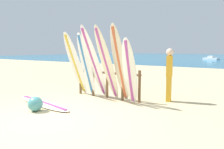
{
  "coord_description": "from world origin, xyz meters",
  "views": [
    {
      "loc": [
        3.93,
        -3.11,
        1.65
      ],
      "look_at": [
        -0.34,
        3.09,
        0.79
      ],
      "focal_mm": 34.12,
      "sensor_mm": 36.0,
      "label": 1
    }
  ],
  "objects_px": {
    "surfboard_leaning_right": "(130,72)",
    "surfboard_lying_on_sand": "(43,103)",
    "surfboard_rack": "(107,80)",
    "surfboard_leaning_center": "(107,64)",
    "small_boat_offshore": "(211,58)",
    "surfboard_leaning_center_left": "(94,63)",
    "surfboard_leaning_left": "(86,65)",
    "beach_ball": "(35,104)",
    "surfboard_leaning_center_right": "(120,64)",
    "surfboard_leaning_far_left": "(76,64)",
    "beachgoer_standing": "(169,72)"
  },
  "relations": [
    {
      "from": "surfboard_leaning_right",
      "to": "surfboard_lying_on_sand",
      "type": "bearing_deg",
      "value": -146.15
    },
    {
      "from": "surfboard_rack",
      "to": "surfboard_leaning_center",
      "type": "xyz_separation_m",
      "value": [
        0.28,
        -0.39,
        0.6
      ]
    },
    {
      "from": "surfboard_lying_on_sand",
      "to": "small_boat_offshore",
      "type": "distance_m",
      "value": 35.93
    },
    {
      "from": "surfboard_leaning_center_left",
      "to": "surfboard_lying_on_sand",
      "type": "distance_m",
      "value": 2.08
    },
    {
      "from": "surfboard_leaning_center_left",
      "to": "surfboard_leaning_center",
      "type": "distance_m",
      "value": 0.56
    },
    {
      "from": "surfboard_leaning_left",
      "to": "beach_ball",
      "type": "distance_m",
      "value": 2.36
    },
    {
      "from": "surfboard_rack",
      "to": "surfboard_leaning_center_right",
      "type": "xyz_separation_m",
      "value": [
        0.68,
        -0.26,
        0.62
      ]
    },
    {
      "from": "beach_ball",
      "to": "surfboard_leaning_center_left",
      "type": "bearing_deg",
      "value": 80.22
    },
    {
      "from": "surfboard_rack",
      "to": "surfboard_leaning_right",
      "type": "relative_size",
      "value": 1.28
    },
    {
      "from": "surfboard_rack",
      "to": "beach_ball",
      "type": "height_order",
      "value": "surfboard_rack"
    },
    {
      "from": "surfboard_leaning_far_left",
      "to": "beachgoer_standing",
      "type": "relative_size",
      "value": 1.34
    },
    {
      "from": "surfboard_leaning_center_right",
      "to": "surfboard_leaning_center_left",
      "type": "bearing_deg",
      "value": -174.81
    },
    {
      "from": "beachgoer_standing",
      "to": "small_boat_offshore",
      "type": "bearing_deg",
      "value": 97.56
    },
    {
      "from": "surfboard_leaning_far_left",
      "to": "surfboard_lying_on_sand",
      "type": "relative_size",
      "value": 0.84
    },
    {
      "from": "surfboard_leaning_right",
      "to": "beachgoer_standing",
      "type": "xyz_separation_m",
      "value": [
        0.84,
        1.07,
        -0.07
      ]
    },
    {
      "from": "surfboard_leaning_far_left",
      "to": "surfboard_lying_on_sand",
      "type": "bearing_deg",
      "value": -87.4
    },
    {
      "from": "surfboard_leaning_right",
      "to": "beach_ball",
      "type": "height_order",
      "value": "surfboard_leaning_right"
    },
    {
      "from": "beach_ball",
      "to": "surfboard_leaning_right",
      "type": "bearing_deg",
      "value": 49.8
    },
    {
      "from": "surfboard_leaning_far_left",
      "to": "surfboard_leaning_center_left",
      "type": "height_order",
      "value": "surfboard_leaning_center_left"
    },
    {
      "from": "surfboard_leaning_center",
      "to": "surfboard_leaning_right",
      "type": "height_order",
      "value": "surfboard_leaning_center"
    },
    {
      "from": "surfboard_leaning_center",
      "to": "beachgoer_standing",
      "type": "distance_m",
      "value": 2.01
    },
    {
      "from": "beachgoer_standing",
      "to": "beach_ball",
      "type": "xyz_separation_m",
      "value": [
        -2.59,
        -3.14,
        -0.74
      ]
    },
    {
      "from": "surfboard_leaning_far_left",
      "to": "beachgoer_standing",
      "type": "bearing_deg",
      "value": 18.31
    },
    {
      "from": "surfboard_leaning_left",
      "to": "surfboard_lying_on_sand",
      "type": "distance_m",
      "value": 1.96
    },
    {
      "from": "surfboard_rack",
      "to": "surfboard_leaning_center",
      "type": "distance_m",
      "value": 0.77
    },
    {
      "from": "surfboard_leaning_far_left",
      "to": "surfboard_leaning_left",
      "type": "distance_m",
      "value": 0.46
    },
    {
      "from": "surfboard_leaning_center_left",
      "to": "surfboard_leaning_right",
      "type": "height_order",
      "value": "surfboard_leaning_center_left"
    },
    {
      "from": "surfboard_rack",
      "to": "surfboard_leaning_center_right",
      "type": "distance_m",
      "value": 0.96
    },
    {
      "from": "surfboard_leaning_center",
      "to": "beach_ball",
      "type": "relative_size",
      "value": 6.06
    },
    {
      "from": "surfboard_rack",
      "to": "surfboard_leaning_far_left",
      "type": "relative_size",
      "value": 1.14
    },
    {
      "from": "surfboard_leaning_right",
      "to": "beachgoer_standing",
      "type": "relative_size",
      "value": 1.19
    },
    {
      "from": "surfboard_lying_on_sand",
      "to": "surfboard_leaning_center",
      "type": "bearing_deg",
      "value": 46.58
    },
    {
      "from": "surfboard_leaning_far_left",
      "to": "beach_ball",
      "type": "relative_size",
      "value": 5.72
    },
    {
      "from": "surfboard_rack",
      "to": "small_boat_offshore",
      "type": "bearing_deg",
      "value": 94.17
    },
    {
      "from": "surfboard_leaning_left",
      "to": "beach_ball",
      "type": "height_order",
      "value": "surfboard_leaning_left"
    },
    {
      "from": "surfboard_rack",
      "to": "surfboard_lying_on_sand",
      "type": "bearing_deg",
      "value": -120.65
    },
    {
      "from": "surfboard_leaning_center",
      "to": "surfboard_leaning_center_right",
      "type": "xyz_separation_m",
      "value": [
        0.4,
        0.13,
        0.02
      ]
    },
    {
      "from": "surfboard_leaning_center_left",
      "to": "surfboard_leaning_center_right",
      "type": "bearing_deg",
      "value": 5.19
    },
    {
      "from": "surfboard_leaning_center_right",
      "to": "beachgoer_standing",
      "type": "distance_m",
      "value": 1.61
    },
    {
      "from": "surfboard_leaning_far_left",
      "to": "surfboard_leaning_center",
      "type": "distance_m",
      "value": 1.45
    },
    {
      "from": "surfboard_leaning_center",
      "to": "surfboard_leaning_center_left",
      "type": "bearing_deg",
      "value": 175.36
    },
    {
      "from": "beach_ball",
      "to": "surfboard_leaning_center_right",
      "type": "bearing_deg",
      "value": 58.71
    },
    {
      "from": "surfboard_leaning_center_left",
      "to": "surfboard_leaning_center_right",
      "type": "distance_m",
      "value": 0.97
    },
    {
      "from": "surfboard_lying_on_sand",
      "to": "surfboard_leaning_right",
      "type": "bearing_deg",
      "value": 33.85
    },
    {
      "from": "surfboard_rack",
      "to": "surfboard_leaning_far_left",
      "type": "bearing_deg",
      "value": -164.26
    },
    {
      "from": "surfboard_rack",
      "to": "beach_ball",
      "type": "relative_size",
      "value": 6.5
    },
    {
      "from": "surfboard_leaning_center_right",
      "to": "small_boat_offshore",
      "type": "bearing_deg",
      "value": 95.27
    },
    {
      "from": "surfboard_leaning_center_left",
      "to": "small_boat_offshore",
      "type": "xyz_separation_m",
      "value": [
        -2.2,
        34.4,
        -0.97
      ]
    },
    {
      "from": "surfboard_leaning_center_left",
      "to": "surfboard_lying_on_sand",
      "type": "bearing_deg",
      "value": -118.57
    },
    {
      "from": "surfboard_leaning_center_left",
      "to": "beach_ball",
      "type": "xyz_separation_m",
      "value": [
        -0.36,
        -2.09,
        -1.03
      ]
    }
  ]
}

